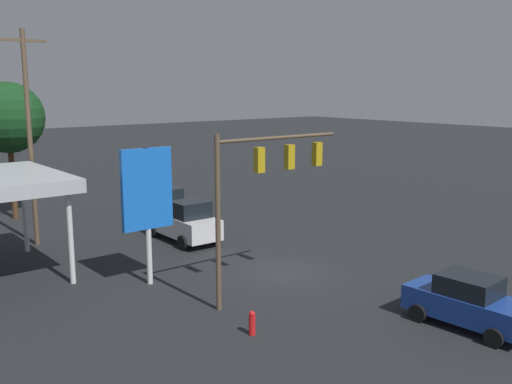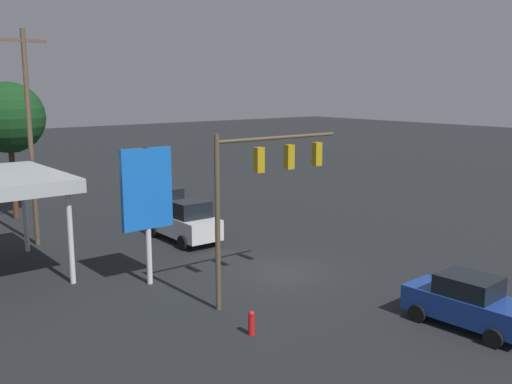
{
  "view_description": "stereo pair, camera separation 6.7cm",
  "coord_description": "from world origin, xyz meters",
  "px_view_note": "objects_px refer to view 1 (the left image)",
  "views": [
    {
      "loc": [
        16.97,
        19.13,
        8.56
      ],
      "look_at": [
        0.0,
        -2.0,
        3.52
      ],
      "focal_mm": 40.0,
      "sensor_mm": 36.0,
      "label": 1
    },
    {
      "loc": [
        16.92,
        19.18,
        8.56
      ],
      "look_at": [
        0.0,
        -2.0,
        3.52
      ],
      "focal_mm": 40.0,
      "sensor_mm": 36.0,
      "label": 2
    }
  ],
  "objects_px": {
    "sedan_waiting": "(468,302)",
    "street_tree": "(8,118)",
    "traffic_signal_assembly": "(264,176)",
    "hatchback_crossing": "(169,204)",
    "fire_hydrant": "(252,323)",
    "utility_pole": "(30,135)",
    "pickup_parked": "(184,222)",
    "price_sign": "(147,193)"
  },
  "relations": [
    {
      "from": "price_sign",
      "to": "utility_pole",
      "type": "bearing_deg",
      "value": -79.33
    },
    {
      "from": "sedan_waiting",
      "to": "street_tree",
      "type": "height_order",
      "value": "street_tree"
    },
    {
      "from": "traffic_signal_assembly",
      "to": "utility_pole",
      "type": "relative_size",
      "value": 0.59
    },
    {
      "from": "fire_hydrant",
      "to": "hatchback_crossing",
      "type": "bearing_deg",
      "value": -111.58
    },
    {
      "from": "traffic_signal_assembly",
      "to": "price_sign",
      "type": "bearing_deg",
      "value": -55.92
    },
    {
      "from": "price_sign",
      "to": "hatchback_crossing",
      "type": "bearing_deg",
      "value": -124.05
    },
    {
      "from": "hatchback_crossing",
      "to": "street_tree",
      "type": "height_order",
      "value": "street_tree"
    },
    {
      "from": "traffic_signal_assembly",
      "to": "price_sign",
      "type": "distance_m",
      "value": 5.32
    },
    {
      "from": "utility_pole",
      "to": "fire_hydrant",
      "type": "xyz_separation_m",
      "value": [
        -2.03,
        16.44,
        -5.6
      ]
    },
    {
      "from": "sedan_waiting",
      "to": "hatchback_crossing",
      "type": "relative_size",
      "value": 1.16
    },
    {
      "from": "fire_hydrant",
      "to": "traffic_signal_assembly",
      "type": "bearing_deg",
      "value": -135.8
    },
    {
      "from": "sedan_waiting",
      "to": "street_tree",
      "type": "distance_m",
      "value": 29.58
    },
    {
      "from": "traffic_signal_assembly",
      "to": "fire_hydrant",
      "type": "distance_m",
      "value": 5.94
    },
    {
      "from": "traffic_signal_assembly",
      "to": "hatchback_crossing",
      "type": "distance_m",
      "value": 16.11
    },
    {
      "from": "street_tree",
      "to": "traffic_signal_assembly",
      "type": "bearing_deg",
      "value": 100.04
    },
    {
      "from": "hatchback_crossing",
      "to": "fire_hydrant",
      "type": "bearing_deg",
      "value": -19.12
    },
    {
      "from": "fire_hydrant",
      "to": "price_sign",
      "type": "bearing_deg",
      "value": -88.02
    },
    {
      "from": "price_sign",
      "to": "fire_hydrant",
      "type": "height_order",
      "value": "price_sign"
    },
    {
      "from": "utility_pole",
      "to": "traffic_signal_assembly",
      "type": "bearing_deg",
      "value": 108.84
    },
    {
      "from": "hatchback_crossing",
      "to": "traffic_signal_assembly",
      "type": "bearing_deg",
      "value": -13.45
    },
    {
      "from": "street_tree",
      "to": "sedan_waiting",
      "type": "bearing_deg",
      "value": 105.02
    },
    {
      "from": "hatchback_crossing",
      "to": "fire_hydrant",
      "type": "height_order",
      "value": "hatchback_crossing"
    },
    {
      "from": "traffic_signal_assembly",
      "to": "sedan_waiting",
      "type": "xyz_separation_m",
      "value": [
        -3.79,
        6.93,
        -4.09
      ]
    },
    {
      "from": "utility_pole",
      "to": "sedan_waiting",
      "type": "distance_m",
      "value": 23.0
    },
    {
      "from": "street_tree",
      "to": "fire_hydrant",
      "type": "bearing_deg",
      "value": 92.54
    },
    {
      "from": "price_sign",
      "to": "fire_hydrant",
      "type": "distance_m",
      "value": 7.84
    },
    {
      "from": "traffic_signal_assembly",
      "to": "street_tree",
      "type": "distance_m",
      "value": 21.5
    },
    {
      "from": "traffic_signal_assembly",
      "to": "sedan_waiting",
      "type": "distance_m",
      "value": 8.89
    },
    {
      "from": "utility_pole",
      "to": "price_sign",
      "type": "relative_size",
      "value": 1.92
    },
    {
      "from": "sedan_waiting",
      "to": "hatchback_crossing",
      "type": "bearing_deg",
      "value": 175.07
    },
    {
      "from": "traffic_signal_assembly",
      "to": "utility_pole",
      "type": "height_order",
      "value": "utility_pole"
    },
    {
      "from": "pickup_parked",
      "to": "street_tree",
      "type": "bearing_deg",
      "value": -153.29
    },
    {
      "from": "hatchback_crossing",
      "to": "street_tree",
      "type": "bearing_deg",
      "value": -125.01
    },
    {
      "from": "street_tree",
      "to": "fire_hydrant",
      "type": "xyz_separation_m",
      "value": [
        -1.05,
        23.73,
        -6.13
      ]
    },
    {
      "from": "sedan_waiting",
      "to": "pickup_parked",
      "type": "xyz_separation_m",
      "value": [
        1.82,
        -16.32,
        0.16
      ]
    },
    {
      "from": "utility_pole",
      "to": "street_tree",
      "type": "bearing_deg",
      "value": -97.64
    },
    {
      "from": "utility_pole",
      "to": "street_tree",
      "type": "xyz_separation_m",
      "value": [
        -0.98,
        -7.29,
        0.53
      ]
    },
    {
      "from": "utility_pole",
      "to": "sedan_waiting",
      "type": "xyz_separation_m",
      "value": [
        -8.51,
        20.76,
        -5.09
      ]
    },
    {
      "from": "utility_pole",
      "to": "pickup_parked",
      "type": "height_order",
      "value": "utility_pole"
    },
    {
      "from": "sedan_waiting",
      "to": "fire_hydrant",
      "type": "xyz_separation_m",
      "value": [
        6.48,
        -4.32,
        -0.51
      ]
    },
    {
      "from": "sedan_waiting",
      "to": "hatchback_crossing",
      "type": "xyz_separation_m",
      "value": [
        -0.48,
        -21.91,
        -0.0
      ]
    },
    {
      "from": "pickup_parked",
      "to": "street_tree",
      "type": "distance_m",
      "value": 14.14
    }
  ]
}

